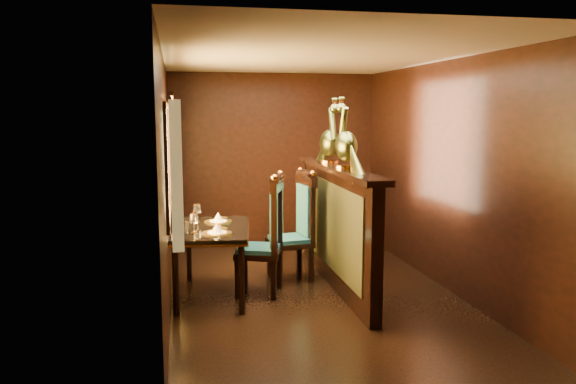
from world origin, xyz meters
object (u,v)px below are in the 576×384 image
Objects in this scene: chair_right at (300,222)px; peacock_right at (330,131)px; peacock_left at (346,133)px; chair_left at (270,231)px; dining_table at (212,234)px.

peacock_right is (0.34, -0.05, 1.05)m from chair_right.
chair_left is at bearing 165.10° from peacock_left.
peacock_right is at bearing 47.86° from chair_left.
chair_left reaches higher than chair_right.
dining_table is 1.13m from chair_right.
peacock_right reaches higher than chair_left.
dining_table is at bearing -166.42° from chair_right.
chair_right is at bearing 116.51° from peacock_left.
peacock_left is at bearing 4.04° from chair_left.
chair_right is at bearing 30.19° from dining_table.
chair_left reaches higher than dining_table.
peacock_left reaches higher than peacock_right.
chair_right is (1.04, 0.43, -0.00)m from dining_table.
peacock_right reaches higher than dining_table.
chair_left is 1.36m from peacock_right.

